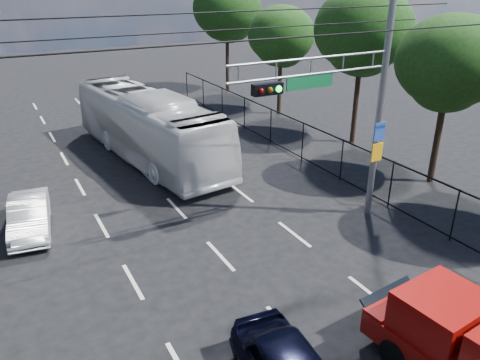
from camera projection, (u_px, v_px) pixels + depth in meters
lane_markings at (159, 190)px, 20.49m from camera, size 6.12×38.00×0.01m
signal_mast at (357, 84)px, 15.88m from camera, size 6.43×0.39×9.50m
utility_wires at (203, 28)px, 13.44m from camera, size 22.00×5.04×0.74m
fence_right at (325, 152)px, 21.94m from camera, size 0.06×34.03×2.00m
tree_right_b at (449, 69)px, 19.39m from camera, size 4.50×4.50×7.31m
tree_right_c at (362, 37)px, 24.21m from camera, size 5.10×5.10×8.29m
tree_right_d at (281, 40)px, 30.01m from camera, size 4.32×4.32×7.02m
tree_right_e at (227, 14)px, 36.10m from camera, size 5.28×5.28×8.58m
white_bus at (148, 126)px, 23.47m from camera, size 4.38×12.50×3.41m
white_van at (29, 216)px, 16.97m from camera, size 1.82×3.94×1.25m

